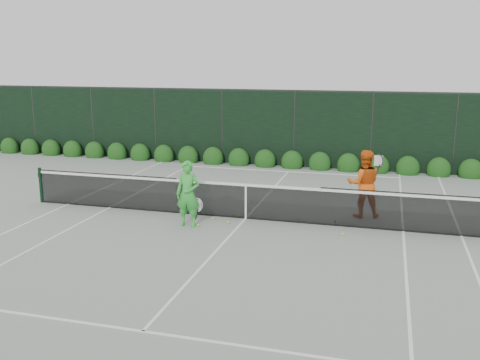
# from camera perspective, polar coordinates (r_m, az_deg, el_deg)

# --- Properties ---
(ground) EXTENTS (80.00, 80.00, 0.00)m
(ground) POSITION_cam_1_polar(r_m,az_deg,el_deg) (14.58, 0.62, -4.14)
(ground) COLOR gray
(ground) RESTS_ON ground
(tennis_net) EXTENTS (12.90, 0.10, 1.07)m
(tennis_net) POSITION_cam_1_polar(r_m,az_deg,el_deg) (14.44, 0.53, -2.12)
(tennis_net) COLOR black
(tennis_net) RESTS_ON ground
(player_woman) EXTENTS (0.66, 0.43, 1.71)m
(player_woman) POSITION_cam_1_polar(r_m,az_deg,el_deg) (13.81, -5.57, -1.49)
(player_woman) COLOR green
(player_woman) RESTS_ON ground
(player_man) EXTENTS (1.03, 0.87, 1.86)m
(player_man) POSITION_cam_1_polar(r_m,az_deg,el_deg) (14.92, 13.08, -0.39)
(player_man) COLOR #E25B13
(player_man) RESTS_ON ground
(court_lines) EXTENTS (11.03, 23.83, 0.01)m
(court_lines) POSITION_cam_1_polar(r_m,az_deg,el_deg) (14.58, 0.62, -4.12)
(court_lines) COLOR white
(court_lines) RESTS_ON ground
(windscreen_fence) EXTENTS (32.00, 21.07, 3.06)m
(windscreen_fence) POSITION_cam_1_polar(r_m,az_deg,el_deg) (11.67, -2.78, -0.78)
(windscreen_fence) COLOR black
(windscreen_fence) RESTS_ON ground
(hedge_row) EXTENTS (31.66, 0.65, 0.94)m
(hedge_row) POSITION_cam_1_polar(r_m,az_deg,el_deg) (21.32, 5.57, 1.90)
(hedge_row) COLOR #103A10
(hedge_row) RESTS_ON ground
(tennis_balls) EXTENTS (3.74, 1.96, 0.07)m
(tennis_balls) POSITION_cam_1_polar(r_m,az_deg,el_deg) (14.34, 1.64, -4.31)
(tennis_balls) COLOR #ADE031
(tennis_balls) RESTS_ON ground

